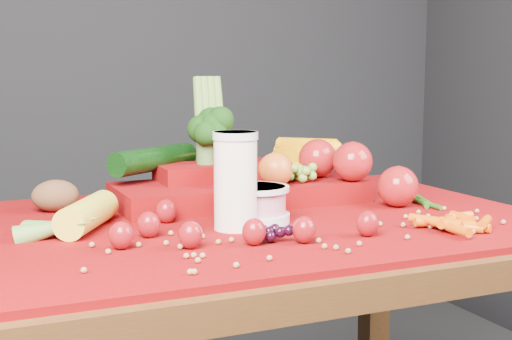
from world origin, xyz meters
name	(u,v)px	position (x,y,z in m)	size (l,w,h in m)	color
table	(260,271)	(0.00, 0.00, 0.66)	(1.10, 0.80, 0.75)	#3B1C0D
red_cloth	(260,220)	(0.00, 0.00, 0.76)	(1.05, 0.75, 0.01)	maroon
milk_glass	(235,177)	(-0.08, -0.08, 0.85)	(0.08, 0.08, 0.17)	white
yogurt_bowl	(256,203)	(-0.03, -0.04, 0.80)	(0.12, 0.12, 0.07)	silver
strawberry_scatter	(222,225)	(-0.13, -0.15, 0.79)	(0.44, 0.28, 0.05)	maroon
dark_grape_cluster	(274,232)	(-0.06, -0.18, 0.78)	(0.06, 0.05, 0.03)	black
soybean_scatter	(309,237)	(0.00, -0.20, 0.77)	(0.84, 0.24, 0.01)	#9D7244
corn_ear	(67,223)	(-0.36, -0.01, 0.78)	(0.25, 0.26, 0.06)	yellow
potato	(55,196)	(-0.35, 0.21, 0.79)	(0.09, 0.07, 0.06)	brown
baby_carrot_pile	(456,221)	(0.27, -0.24, 0.78)	(0.17, 0.17, 0.03)	#D15207
green_bean_pile	(424,201)	(0.37, -0.01, 0.77)	(0.14, 0.12, 0.01)	#255A14
produce_mound	(254,174)	(0.05, 0.15, 0.82)	(0.59, 0.39, 0.27)	maroon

